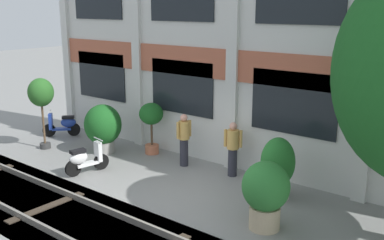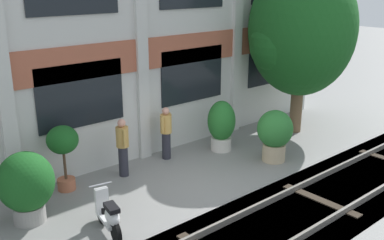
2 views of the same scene
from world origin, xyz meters
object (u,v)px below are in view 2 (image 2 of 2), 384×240
potted_plant_stone_basin (275,133)px  potted_plant_glazed_jar (221,124)px  scooter_near_curb (109,216)px  resident_by_doorway (166,131)px  broadleaf_tree (302,32)px  potted_plant_fluted_column (26,184)px  resident_watching_tracks (123,146)px  potted_plant_low_pan (63,145)px

potted_plant_stone_basin → potted_plant_glazed_jar: bearing=109.5°
potted_plant_glazed_jar → scooter_near_curb: size_ratio=1.16×
resident_by_doorway → scooter_near_curb: bearing=-79.4°
potted_plant_glazed_jar → scooter_near_curb: bearing=-159.4°
broadleaf_tree → potted_plant_fluted_column: broadleaf_tree is taller
potted_plant_stone_basin → resident_watching_tracks: resident_watching_tracks is taller
potted_plant_glazed_jar → potted_plant_low_pan: bearing=173.1°
resident_watching_tracks → potted_plant_glazed_jar: bearing=9.2°
resident_by_doorway → potted_plant_stone_basin: bearing=20.9°
potted_plant_glazed_jar → resident_watching_tracks: (-3.36, 0.36, 0.03)m
potted_plant_low_pan → resident_watching_tracks: bearing=-8.5°
resident_watching_tracks → scooter_near_curb: bearing=-113.0°
potted_plant_stone_basin → potted_plant_fluted_column: bearing=169.2°
potted_plant_fluted_column → scooter_near_curb: potted_plant_fluted_column is taller
potted_plant_stone_basin → scooter_near_curb: potted_plant_stone_basin is taller
potted_plant_fluted_column → scooter_near_curb: (1.07, -1.62, -0.46)m
broadleaf_tree → scooter_near_curb: size_ratio=4.23×
scooter_near_curb → resident_watching_tracks: size_ratio=0.84×
potted_plant_glazed_jar → resident_watching_tracks: size_ratio=0.98×
resident_by_doorway → resident_watching_tracks: size_ratio=0.98×
potted_plant_low_pan → potted_plant_stone_basin: size_ratio=1.11×
potted_plant_fluted_column → scooter_near_curb: size_ratio=1.19×
broadleaf_tree → scooter_near_curb: 9.08m
resident_by_doorway → resident_watching_tracks: (-1.63, -0.21, 0.02)m
potted_plant_fluted_column → potted_plant_stone_basin: 6.96m
potted_plant_stone_basin → broadleaf_tree: bearing=24.6°
potted_plant_fluted_column → resident_by_doorway: bearing=11.1°
potted_plant_stone_basin → resident_by_doorway: bearing=136.3°
potted_plant_fluted_column → potted_plant_low_pan: bearing=34.8°
resident_watching_tracks → potted_plant_stone_basin: bearing=-11.5°
potted_plant_low_pan → resident_by_doorway: bearing=-0.5°
broadleaf_tree → potted_plant_low_pan: bearing=172.9°
potted_plant_low_pan → potted_plant_stone_basin: potted_plant_low_pan is taller
potted_plant_low_pan → resident_by_doorway: (3.21, -0.03, -0.36)m
scooter_near_curb → potted_plant_glazed_jar: bearing=-58.2°
potted_plant_glazed_jar → scooter_near_curb: 5.56m
scooter_near_curb → resident_watching_tracks: (1.83, 2.31, 0.43)m
scooter_near_curb → resident_watching_tracks: bearing=-27.1°
potted_plant_fluted_column → scooter_near_curb: 2.00m
potted_plant_fluted_column → potted_plant_low_pan: size_ratio=0.95×
potted_plant_glazed_jar → resident_by_doorway: 1.82m
potted_plant_fluted_column → potted_plant_stone_basin: bearing=-10.8°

